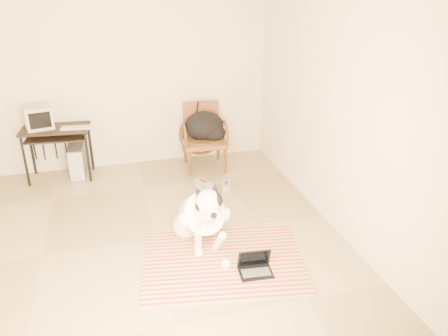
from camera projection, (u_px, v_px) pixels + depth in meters
name	position (u px, v px, depth m)	size (l,w,h in m)	color
floor	(156.00, 240.00, 4.77)	(4.50, 4.50, 0.00)	#9D8C60
wall_back	(130.00, 75.00, 6.21)	(4.50, 4.50, 0.00)	beige
wall_front	(194.00, 251.00, 2.24)	(4.50, 4.50, 0.00)	beige
wall_right	(333.00, 107.00, 4.71)	(4.50, 4.50, 0.00)	beige
rug	(223.00, 261.00, 4.40)	(1.77, 1.46, 0.02)	red
dog	(202.00, 216.00, 4.57)	(0.56, 1.15, 0.84)	white
laptop	(255.00, 267.00, 4.21)	(0.34, 0.26, 0.22)	black
computer_desk	(56.00, 135.00, 5.98)	(0.93, 0.57, 0.74)	black
crt_monitor	(38.00, 117.00, 5.87)	(0.41, 0.39, 0.31)	#BBB093
desk_keyboard	(76.00, 128.00, 5.91)	(0.38, 0.14, 0.03)	#BBB093
pc_tower	(78.00, 161.00, 6.23)	(0.22, 0.48, 0.44)	#4B4B4E
rattan_chair	(204.00, 137.00, 6.42)	(0.65, 0.63, 0.94)	brown
backpack	(206.00, 127.00, 6.33)	(0.59, 0.48, 0.42)	black
sneaker_left	(204.00, 185.00, 5.92)	(0.22, 0.31, 0.10)	white
sneaker_right	(226.00, 187.00, 5.87)	(0.18, 0.29, 0.09)	white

